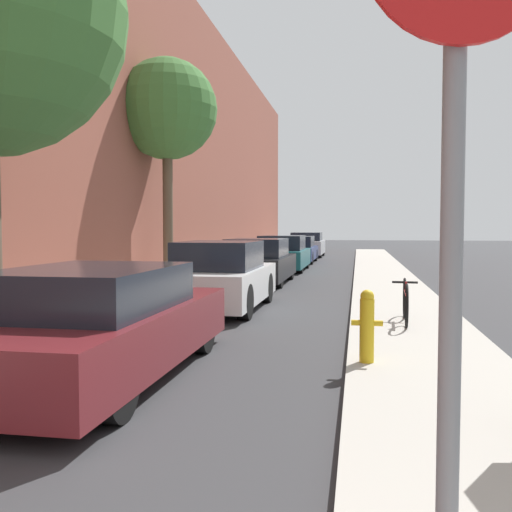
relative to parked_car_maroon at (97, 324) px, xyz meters
name	(u,v)px	position (x,y,z in m)	size (l,w,h in m)	color
ground_plane	(286,288)	(0.92, 9.97, -0.62)	(120.00, 120.00, 0.00)	#333335
sidewalk_left	(188,284)	(-1.98, 9.97, -0.56)	(2.00, 52.00, 0.12)	#ADA89E
sidewalk_right	(390,288)	(3.82, 9.97, -0.56)	(2.00, 52.00, 0.12)	#ADA89E
building_facade_left	(143,115)	(-3.33, 9.97, 4.41)	(0.70, 52.00, 10.06)	brown
parked_car_maroon	(97,324)	(0.00, 0.00, 0.00)	(1.89, 4.56, 1.29)	black
parked_car_white	(221,277)	(0.11, 5.49, 0.06)	(1.74, 4.04, 1.44)	black
parked_car_black	(258,262)	(-0.09, 11.14, 0.03)	(1.87, 4.41, 1.38)	black
parked_car_teal	(283,254)	(-0.01, 16.29, 0.04)	(1.86, 4.33, 1.40)	black
parked_car_navy	(297,250)	(0.01, 21.49, -0.01)	(1.78, 4.39, 1.30)	black
parked_car_silver	(307,245)	(0.00, 27.09, 0.06)	(1.89, 4.26, 1.42)	black
street_tree_far	(167,111)	(-2.28, 9.06, 4.33)	(2.78, 2.78, 6.26)	brown
fire_hydrant	(367,325)	(3.06, 0.81, -0.05)	(0.37, 0.17, 0.87)	gold
traffic_sign_post	(457,104)	(3.23, -4.22, 1.48)	(0.71, 0.15, 3.00)	gray
bicycle	(406,301)	(3.74, 3.78, -0.13)	(0.44, 1.76, 0.72)	black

